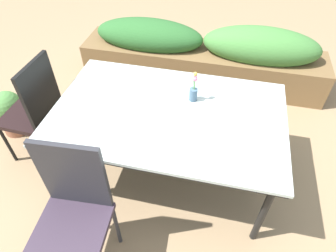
{
  "coord_description": "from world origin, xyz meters",
  "views": [
    {
      "loc": [
        0.33,
        -1.48,
        2.13
      ],
      "look_at": [
        -0.02,
        0.06,
        0.57
      ],
      "focal_mm": 31.47,
      "sensor_mm": 36.0,
      "label": 1
    }
  ],
  "objects": [
    {
      "name": "chair_end_left",
      "position": [
        -1.14,
        0.05,
        0.54
      ],
      "size": [
        0.43,
        0.43,
        0.98
      ],
      "rotation": [
        0.0,
        0.0,
        1.54
      ],
      "color": "black",
      "rests_on": "ground"
    },
    {
      "name": "ground_plane",
      "position": [
        0.0,
        0.0,
        0.0
      ],
      "size": [
        12.0,
        12.0,
        0.0
      ],
      "primitive_type": "plane",
      "color": "#9E7F5B"
    },
    {
      "name": "chair_near_left",
      "position": [
        -0.4,
        -0.75,
        0.58
      ],
      "size": [
        0.44,
        0.44,
        1.02
      ],
      "rotation": [
        0.0,
        0.0,
        3.21
      ],
      "color": "#382B3B",
      "rests_on": "ground"
    },
    {
      "name": "potted_plant",
      "position": [
        -1.62,
        0.23,
        0.24
      ],
      "size": [
        0.27,
        0.27,
        0.46
      ],
      "color": "#9E6047",
      "rests_on": "ground"
    },
    {
      "name": "planter_box",
      "position": [
        0.06,
        1.51,
        0.34
      ],
      "size": [
        2.76,
        0.54,
        0.73
      ],
      "color": "brown",
      "rests_on": "ground"
    },
    {
      "name": "flower_vase",
      "position": [
        0.13,
        0.23,
        0.8
      ],
      "size": [
        0.06,
        0.06,
        0.25
      ],
      "color": "slate",
      "rests_on": "dining_table"
    },
    {
      "name": "dining_table",
      "position": [
        -0.02,
        0.06,
        0.67
      ],
      "size": [
        1.67,
        1.05,
        0.71
      ],
      "color": "silver",
      "rests_on": "ground"
    }
  ]
}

